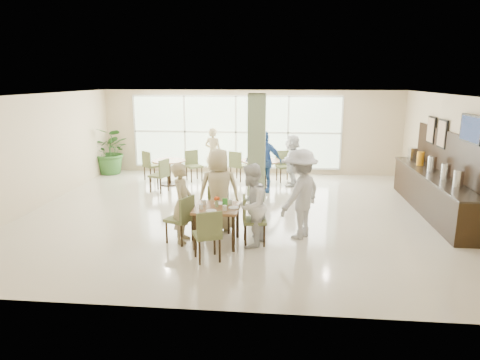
# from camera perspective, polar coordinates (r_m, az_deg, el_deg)

# --- Properties ---
(ground) EXTENTS (10.00, 10.00, 0.00)m
(ground) POSITION_cam_1_polar(r_m,az_deg,el_deg) (10.38, -0.45, -4.36)
(ground) COLOR beige
(ground) RESTS_ON ground
(room_shell) EXTENTS (10.00, 10.00, 10.00)m
(room_shell) POSITION_cam_1_polar(r_m,az_deg,el_deg) (10.00, -0.47, 4.98)
(room_shell) COLOR white
(room_shell) RESTS_ON ground
(window_bank) EXTENTS (7.00, 0.04, 7.00)m
(window_bank) POSITION_cam_1_polar(r_m,az_deg,el_deg) (14.49, -0.56, 6.39)
(window_bank) COLOR silver
(window_bank) RESTS_ON ground
(column) EXTENTS (0.45, 0.45, 2.80)m
(column) POSITION_cam_1_polar(r_m,az_deg,el_deg) (11.19, 2.23, 4.31)
(column) COLOR #5F6E4D
(column) RESTS_ON ground
(main_table) EXTENTS (0.87, 0.87, 0.75)m
(main_table) POSITION_cam_1_polar(r_m,az_deg,el_deg) (8.31, -3.12, -4.29)
(main_table) COLOR brown
(main_table) RESTS_ON ground
(round_table_left) EXTENTS (1.03, 1.03, 0.75)m
(round_table_left) POSITION_cam_1_polar(r_m,az_deg,el_deg) (13.20, -9.47, 1.80)
(round_table_left) COLOR brown
(round_table_left) RESTS_ON ground
(round_table_right) EXTENTS (1.19, 1.19, 0.75)m
(round_table_right) POSITION_cam_1_polar(r_m,az_deg,el_deg) (13.02, 2.78, 1.97)
(round_table_right) COLOR brown
(round_table_right) RESTS_ON ground
(chairs_main_table) EXTENTS (2.03, 2.03, 0.95)m
(chairs_main_table) POSITION_cam_1_polar(r_m,az_deg,el_deg) (8.36, -3.33, -5.41)
(chairs_main_table) COLOR olive
(chairs_main_table) RESTS_ON ground
(chairs_table_left) EXTENTS (1.97, 2.02, 0.95)m
(chairs_table_left) POSITION_cam_1_polar(r_m,az_deg,el_deg) (13.24, -9.50, 1.48)
(chairs_table_left) COLOR olive
(chairs_table_left) RESTS_ON ground
(chairs_table_right) EXTENTS (2.03, 1.79, 0.95)m
(chairs_table_right) POSITION_cam_1_polar(r_m,az_deg,el_deg) (13.09, 2.69, 1.51)
(chairs_table_right) COLOR olive
(chairs_table_right) RESTS_ON ground
(tabletop_clutter) EXTENTS (0.75, 0.71, 0.21)m
(tabletop_clutter) POSITION_cam_1_polar(r_m,az_deg,el_deg) (8.24, -2.98, -3.24)
(tabletop_clutter) COLOR white
(tabletop_clutter) RESTS_ON main_table
(buffet_counter) EXTENTS (0.64, 4.70, 1.95)m
(buffet_counter) POSITION_cam_1_polar(r_m,az_deg,el_deg) (11.27, 24.34, -1.23)
(buffet_counter) COLOR black
(buffet_counter) RESTS_ON ground
(wall_tv) EXTENTS (0.06, 1.00, 0.58)m
(wall_tv) POSITION_cam_1_polar(r_m,az_deg,el_deg) (10.07, 28.46, 6.00)
(wall_tv) COLOR black
(wall_tv) RESTS_ON ground
(framed_art_a) EXTENTS (0.05, 0.55, 0.70)m
(framed_art_a) POSITION_cam_1_polar(r_m,az_deg,el_deg) (11.59, 25.36, 5.59)
(framed_art_a) COLOR black
(framed_art_a) RESTS_ON ground
(framed_art_b) EXTENTS (0.05, 0.55, 0.70)m
(framed_art_b) POSITION_cam_1_polar(r_m,az_deg,el_deg) (12.34, 24.14, 6.11)
(framed_art_b) COLOR black
(framed_art_b) RESTS_ON ground
(potted_plant) EXTENTS (1.60, 1.60, 1.58)m
(potted_plant) POSITION_cam_1_polar(r_m,az_deg,el_deg) (15.07, -16.80, 3.75)
(potted_plant) COLOR #2E5F26
(potted_plant) RESTS_ON ground
(teen_left) EXTENTS (0.39, 0.58, 1.59)m
(teen_left) POSITION_cam_1_polar(r_m,az_deg,el_deg) (8.46, -7.71, -3.03)
(teen_left) COLOR tan
(teen_left) RESTS_ON ground
(teen_far) EXTENTS (0.95, 0.66, 1.76)m
(teen_far) POSITION_cam_1_polar(r_m,az_deg,el_deg) (8.99, -2.82, -1.36)
(teen_far) COLOR tan
(teen_far) RESTS_ON ground
(teen_right) EXTENTS (0.78, 0.91, 1.62)m
(teen_right) POSITION_cam_1_polar(r_m,az_deg,el_deg) (8.16, 1.46, -3.40)
(teen_right) COLOR white
(teen_right) RESTS_ON ground
(teen_standing) EXTENTS (1.22, 1.35, 1.82)m
(teen_standing) POSITION_cam_1_polar(r_m,az_deg,el_deg) (8.65, 8.05, -1.87)
(teen_standing) COLOR #B7B7BA
(teen_standing) RESTS_ON ground
(adult_a) EXTENTS (1.07, 0.66, 1.75)m
(adult_a) POSITION_cam_1_polar(r_m,az_deg,el_deg) (12.14, 3.15, 2.49)
(adult_a) COLOR #3B68B3
(adult_a) RESTS_ON ground
(adult_b) EXTENTS (0.85, 1.52, 1.55)m
(adult_b) POSITION_cam_1_polar(r_m,az_deg,el_deg) (12.94, 6.94, 2.64)
(adult_b) COLOR white
(adult_b) RESTS_ON ground
(adult_standing) EXTENTS (0.69, 0.55, 1.63)m
(adult_standing) POSITION_cam_1_polar(r_m,az_deg,el_deg) (13.95, -3.58, 3.67)
(adult_standing) COLOR tan
(adult_standing) RESTS_ON ground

